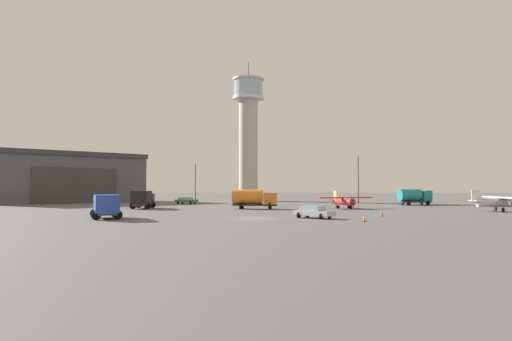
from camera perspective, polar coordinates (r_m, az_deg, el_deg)
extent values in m
plane|color=#545456|center=(49.98, -0.11, -6.11)|extent=(400.00, 400.00, 0.00)
cylinder|color=#B2AD9E|center=(110.13, -0.98, 2.63)|extent=(4.59, 4.59, 24.92)
cylinder|color=silver|center=(111.88, -0.98, 9.16)|extent=(7.71, 7.71, 0.60)
cylinder|color=#99B7C6|center=(112.37, -0.98, 10.35)|extent=(7.09, 7.09, 4.17)
cylinder|color=silver|center=(112.89, -0.97, 11.51)|extent=(7.71, 7.71, 0.50)
cylinder|color=#38383D|center=(113.43, -0.97, 12.61)|extent=(0.16, 0.16, 4.00)
cube|color=#4C5159|center=(108.99, -23.32, -1.11)|extent=(35.02, 34.28, 9.91)
cube|color=#35393E|center=(109.19, -23.28, 1.75)|extent=(35.86, 35.13, 1.00)
cube|color=#38383A|center=(100.76, -21.87, -1.78)|extent=(12.93, 12.06, 7.43)
cylinder|color=#B7BABF|center=(72.17, 28.66, -3.60)|extent=(6.43, 1.48, 1.27)
cube|color=#B7BABF|center=(72.28, 28.87, -3.01)|extent=(1.87, 10.29, 0.20)
cylinder|color=white|center=(70.80, 29.43, -3.37)|extent=(0.11, 1.01, 1.39)
cylinder|color=white|center=(73.78, 28.34, -3.32)|extent=(0.11, 1.01, 1.39)
cube|color=#99B7C6|center=(72.67, 29.54, -3.30)|extent=(1.16, 1.05, 0.72)
cone|color=#B7BABF|center=(70.82, 26.11, -3.60)|extent=(1.46, 1.00, 0.95)
cube|color=white|center=(70.80, 26.10, -2.93)|extent=(1.13, 0.16, 1.74)
cube|color=#B7BABF|center=(70.81, 26.11, -3.47)|extent=(1.02, 3.10, 0.10)
cylinder|color=black|center=(71.10, 28.89, -4.39)|extent=(0.19, 0.62, 0.61)
cylinder|color=black|center=(73.15, 28.16, -4.33)|extent=(0.19, 0.62, 0.61)
cylinder|color=red|center=(72.90, 11.11, -3.90)|extent=(2.89, 5.72, 1.13)
cone|color=#38383D|center=(70.22, 12.27, -3.97)|extent=(1.01, 1.03, 0.79)
cube|color=#38383D|center=(70.22, 12.27, -3.97)|extent=(0.10, 0.08, 1.72)
cube|color=red|center=(72.64, 11.21, -3.39)|extent=(9.03, 4.22, 0.18)
cylinder|color=gold|center=(71.99, 10.18, -3.71)|extent=(0.87, 0.36, 1.23)
cylinder|color=gold|center=(73.34, 12.22, -3.66)|extent=(0.87, 0.36, 1.23)
cube|color=#99B7C6|center=(71.93, 11.51, -3.68)|extent=(1.17, 1.24, 0.64)
cone|color=red|center=(75.62, 10.04, -3.77)|extent=(1.21, 1.48, 0.84)
cube|color=gold|center=(75.60, 10.04, -3.22)|extent=(0.43, 0.98, 1.54)
cube|color=red|center=(75.61, 10.04, -3.67)|extent=(2.84, 1.65, 0.09)
cylinder|color=black|center=(71.01, 11.93, -4.62)|extent=(0.56, 0.32, 0.54)
cylinder|color=black|center=(72.64, 10.35, -4.57)|extent=(0.56, 0.32, 0.54)
cylinder|color=black|center=(73.56, 11.74, -4.53)|extent=(0.56, 0.32, 0.54)
cube|color=#38383D|center=(52.16, -18.52, -5.15)|extent=(4.08, 5.86, 0.24)
cube|color=#2847A8|center=(54.11, -18.65, -3.95)|extent=(2.86, 2.43, 1.81)
cube|color=#99B7C6|center=(54.81, -18.69, -3.54)|extent=(1.91, 0.93, 0.90)
cube|color=#2847A8|center=(51.19, -18.44, -4.01)|extent=(3.75, 4.37, 1.91)
cylinder|color=black|center=(54.05, -19.82, -5.15)|extent=(1.02, 0.67, 1.00)
cylinder|color=black|center=(54.19, -17.50, -5.17)|extent=(1.02, 0.67, 1.00)
cylinder|color=black|center=(50.45, -19.65, -5.38)|extent=(1.02, 0.67, 1.00)
cylinder|color=black|center=(50.60, -17.16, -5.40)|extent=(1.02, 0.67, 1.00)
cube|color=#38383D|center=(70.37, -0.17, -4.41)|extent=(7.04, 2.49, 0.24)
cube|color=orange|center=(70.07, 1.86, -3.58)|extent=(2.12, 2.60, 1.82)
cube|color=#99B7C6|center=(69.99, 2.60, -3.28)|extent=(0.24, 2.08, 0.91)
cylinder|color=orange|center=(70.47, -1.07, -3.37)|extent=(4.84, 2.66, 2.30)
cylinder|color=black|center=(71.22, 1.88, -4.48)|extent=(0.35, 1.02, 1.00)
cylinder|color=black|center=(69.02, 1.72, -4.55)|extent=(0.35, 1.02, 1.00)
cylinder|color=black|center=(71.75, -1.71, -4.46)|extent=(0.35, 1.02, 1.00)
cylinder|color=black|center=(69.57, -1.98, -4.53)|extent=(0.35, 1.02, 1.00)
cube|color=#38383D|center=(73.87, -14.18, -4.23)|extent=(2.43, 6.13, 0.24)
cube|color=black|center=(75.95, -13.82, -3.48)|extent=(2.64, 1.85, 1.60)
cube|color=#99B7C6|center=(76.71, -13.69, -3.22)|extent=(2.15, 0.23, 0.80)
cube|color=black|center=(72.87, -14.35, -3.35)|extent=(2.79, 4.19, 2.08)
cylinder|color=black|center=(76.18, -14.67, -4.25)|extent=(1.02, 0.34, 1.00)
cylinder|color=black|center=(75.69, -12.99, -4.28)|extent=(1.02, 0.34, 1.00)
cylinder|color=black|center=(72.38, -15.38, -4.37)|extent=(1.02, 0.34, 1.00)
cylinder|color=black|center=(71.87, -13.61, -4.40)|extent=(1.02, 0.34, 1.00)
cube|color=#38383D|center=(89.28, 19.47, -3.78)|extent=(6.27, 3.34, 0.24)
cube|color=teal|center=(90.35, 20.64, -3.03)|extent=(2.21, 2.86, 2.02)
cube|color=#99B7C6|center=(90.75, 21.05, -2.76)|extent=(0.57, 2.12, 1.01)
cylinder|color=teal|center=(88.76, 18.91, -2.98)|extent=(4.41, 3.15, 2.30)
cylinder|color=black|center=(91.33, 20.24, -3.81)|extent=(0.50, 1.04, 1.00)
cylinder|color=black|center=(89.38, 21.00, -3.84)|extent=(0.50, 1.04, 1.00)
cylinder|color=black|center=(89.39, 18.11, -3.87)|extent=(0.50, 1.04, 1.00)
cylinder|color=black|center=(87.40, 18.84, -3.91)|extent=(0.50, 1.04, 1.00)
cube|color=#287A42|center=(91.25, -8.83, -3.85)|extent=(4.75, 3.24, 0.55)
cube|color=#99B7C6|center=(91.35, -8.94, -3.52)|extent=(2.87, 2.41, 0.50)
cylinder|color=black|center=(91.28, -7.77, -4.03)|extent=(0.38, 0.66, 0.64)
cylinder|color=black|center=(89.79, -8.32, -4.06)|extent=(0.38, 0.66, 0.64)
cylinder|color=black|center=(92.75, -9.32, -3.98)|extent=(0.38, 0.66, 0.64)
cylinder|color=black|center=(91.28, -9.88, -4.01)|extent=(0.38, 0.66, 0.64)
cube|color=#B7BABF|center=(50.48, 7.39, -5.37)|extent=(4.63, 4.30, 0.55)
cube|color=#99B7C6|center=(50.59, 7.18, -4.77)|extent=(2.98, 2.87, 0.50)
cylinder|color=black|center=(50.34, 9.34, -5.69)|extent=(0.55, 0.60, 0.64)
cylinder|color=black|center=(48.97, 8.28, -5.80)|extent=(0.55, 0.60, 0.64)
cylinder|color=black|center=(52.04, 6.56, -5.58)|extent=(0.55, 0.60, 0.64)
cylinder|color=black|center=(50.72, 5.46, -5.68)|extent=(0.55, 0.60, 0.64)
cylinder|color=#38383D|center=(97.17, 12.88, -1.23)|extent=(0.18, 0.18, 9.60)
sphere|color=#F9E5B2|center=(97.36, 12.85, 1.73)|extent=(0.44, 0.44, 0.44)
cylinder|color=#38383D|center=(102.25, -7.72, -1.62)|extent=(0.18, 0.18, 8.44)
sphere|color=#F9E5B2|center=(102.37, -7.71, 0.86)|extent=(0.44, 0.44, 0.44)
cube|color=black|center=(66.46, -18.65, -4.96)|extent=(0.36, 0.36, 0.04)
cone|color=orange|center=(66.45, -18.64, -4.65)|extent=(0.30, 0.30, 0.69)
cylinder|color=white|center=(66.44, -18.64, -4.62)|extent=(0.21, 0.21, 0.08)
cube|color=black|center=(55.74, 15.69, -5.59)|extent=(0.36, 0.36, 0.04)
cone|color=orange|center=(55.72, 15.68, -5.22)|extent=(0.30, 0.30, 0.68)
cylinder|color=white|center=(55.72, 15.68, -5.18)|extent=(0.21, 0.21, 0.08)
cube|color=black|center=(46.54, 13.60, -6.33)|extent=(0.36, 0.36, 0.04)
cone|color=orange|center=(46.51, 13.59, -5.88)|extent=(0.30, 0.30, 0.69)
cylinder|color=white|center=(46.51, 13.59, -5.84)|extent=(0.21, 0.21, 0.08)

